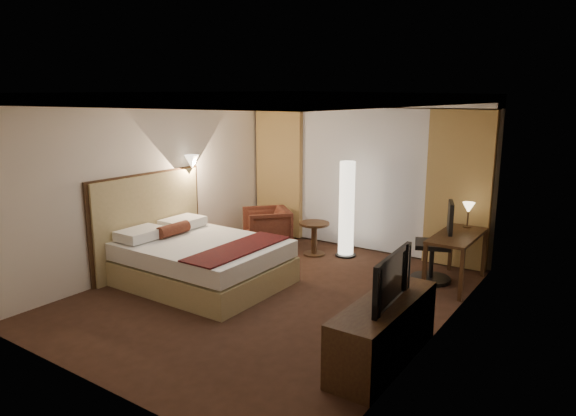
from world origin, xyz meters
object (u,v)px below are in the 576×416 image
Objects in this scene: armchair at (267,226)px; office_chair at (433,241)px; desk at (456,260)px; dresser at (384,331)px; floor_lamp at (347,209)px; television at (383,274)px; side_table at (314,239)px; bed at (203,262)px.

office_chair is at bearing 41.84° from armchair.
office_chair reaches higher than desk.
armchair reaches higher than desk.
office_chair is at bearing 98.48° from dresser.
floor_lamp is 2.02m from desk.
television is (0.35, -2.57, 0.33)m from office_chair.
desk is 2.68m from television.
side_table is (0.93, 0.10, -0.11)m from armchair.
bed is 1.32× the size of dresser.
side_table is 0.47× the size of office_chair.
armchair is 0.66× the size of office_chair.
floor_lamp is at bearing 29.98° from television.
dresser is (1.99, -2.93, -0.49)m from floor_lamp.
desk is 1.05× the size of office_chair.
television is (1.96, -2.93, 0.11)m from floor_lamp.
side_table is 2.12m from office_chair.
office_chair reaches higher than bed.
floor_lamp is 3.53m from television.
bed is at bearing 168.84° from dresser.
dresser is (0.05, -2.62, -0.05)m from desk.
dresser is (3.41, -2.59, -0.07)m from armchair.
floor_lamp is 1.29× the size of desk.
bed is 3.14m from dresser.
floor_lamp reaches higher than bed.
bed is 3.35m from office_chair.
side_table is at bearing 73.68° from bed.
bed is 1.35× the size of floor_lamp.
television is at bearing -56.25° from floor_lamp.
armchair is 0.48× the size of floor_lamp.
bed is 2.80× the size of armchair.
floor_lamp reaches higher than dresser.
floor_lamp is at bearing 64.85° from bed.
floor_lamp reaches higher than television.
television is at bearing -11.27° from bed.
dresser is at bearing -47.45° from side_table.
side_table is 0.45× the size of desk.
armchair reaches higher than side_table.
desk reaches higher than dresser.
desk is 0.41m from office_chair.
armchair is 4.29m from television.
office_chair is 1.23× the size of television.
bed is at bearing -115.15° from floor_lamp.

